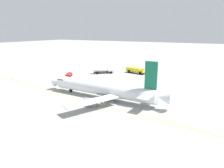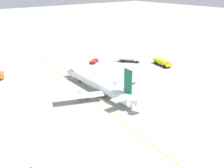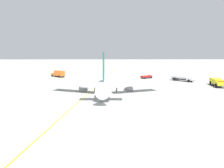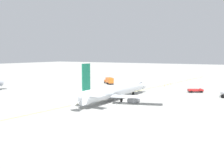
% 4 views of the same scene
% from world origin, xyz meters
% --- Properties ---
extents(ground_plane, '(600.00, 600.00, 0.00)m').
position_xyz_m(ground_plane, '(0.00, 0.00, 0.00)').
color(ground_plane, '#9E9E99').
extents(airliner_main, '(38.68, 32.74, 12.38)m').
position_xyz_m(airliner_main, '(0.14, -3.78, 2.70)').
color(airliner_main, silver).
rests_on(airliner_main, ground_plane).
extents(fuel_tanker_truck, '(8.34, 7.85, 2.87)m').
position_xyz_m(fuel_tanker_truck, '(-20.00, 27.39, 1.58)').
color(fuel_tanker_truck, '#232326').
rests_on(fuel_tanker_truck, ground_plane).
extents(ops_pickup_truck, '(4.49, 5.73, 1.41)m').
position_xyz_m(ops_pickup_truck, '(-28.96, 14.48, 0.81)').
color(ops_pickup_truck, '#232326').
rests_on(ops_pickup_truck, ground_plane).
extents(fire_tender_truck, '(9.87, 4.67, 2.50)m').
position_xyz_m(fire_tender_truck, '(-7.09, 35.12, 1.53)').
color(fire_tender_truck, '#232326').
rests_on(fire_tender_truck, ground_plane).
extents(taxiway_centreline, '(195.71, 25.45, 0.01)m').
position_xyz_m(taxiway_centreline, '(-2.04, -8.08, 0.00)').
color(taxiway_centreline, yellow).
rests_on(taxiway_centreline, ground_plane).
extents(safety_cone_near, '(0.36, 0.36, 0.55)m').
position_xyz_m(safety_cone_near, '(-40.90, -1.52, 0.28)').
color(safety_cone_near, orange).
rests_on(safety_cone_near, ground_plane).
extents(safety_cone_mid, '(0.36, 0.36, 0.55)m').
position_xyz_m(safety_cone_mid, '(-44.98, -1.30, 0.28)').
color(safety_cone_mid, orange).
rests_on(safety_cone_mid, ground_plane).
extents(safety_cone_far, '(0.36, 0.36, 0.55)m').
position_xyz_m(safety_cone_far, '(-48.89, -1.08, 0.28)').
color(safety_cone_far, orange).
rests_on(safety_cone_far, ground_plane).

